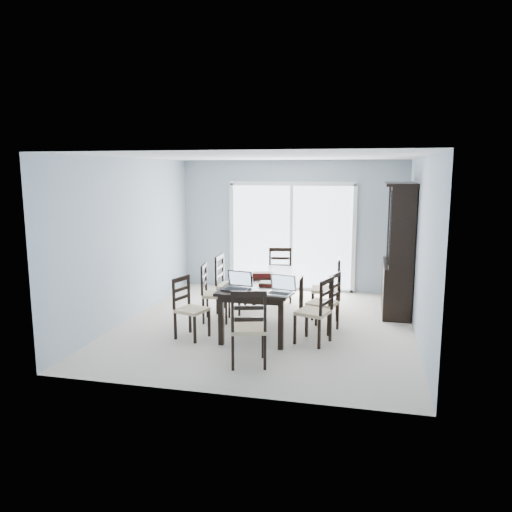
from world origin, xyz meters
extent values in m
plane|color=beige|center=(0.00, 0.00, 0.00)|extent=(5.00, 5.00, 0.00)
plane|color=white|center=(0.00, 0.00, 2.60)|extent=(5.00, 5.00, 0.00)
cube|color=#99A9B6|center=(0.00, 2.50, 1.30)|extent=(4.50, 0.02, 2.60)
cube|color=#99A9B6|center=(-2.25, 0.00, 1.30)|extent=(0.02, 5.00, 2.60)
cube|color=#99A9B6|center=(2.25, 0.00, 1.30)|extent=(0.02, 5.00, 2.60)
cube|color=gray|center=(0.00, 3.50, -0.05)|extent=(4.50, 2.00, 0.10)
cube|color=#99999E|center=(0.00, 4.50, 0.55)|extent=(4.50, 0.06, 1.10)
cube|color=black|center=(0.00, 0.00, 0.73)|extent=(1.00, 2.20, 0.04)
cube|color=black|center=(0.00, 0.00, 0.67)|extent=(0.88, 2.08, 0.10)
cube|color=black|center=(-0.42, -1.00, 0.34)|extent=(0.07, 0.07, 0.69)
cube|color=black|center=(0.42, -1.00, 0.34)|extent=(0.07, 0.07, 0.69)
cube|color=black|center=(-0.42, 1.00, 0.34)|extent=(0.07, 0.07, 0.69)
cube|color=black|center=(0.42, 1.00, 0.34)|extent=(0.07, 0.07, 0.69)
cube|color=black|center=(2.01, 1.25, 0.42)|extent=(0.45, 1.30, 0.85)
cube|color=black|center=(2.04, 1.25, 1.50)|extent=(0.38, 1.30, 1.30)
cube|color=black|center=(2.01, 1.25, 2.17)|extent=(0.50, 1.38, 0.05)
cube|color=black|center=(1.84, 0.83, 1.50)|extent=(0.02, 0.36, 1.18)
cube|color=black|center=(1.84, 1.25, 1.50)|extent=(0.02, 0.36, 1.18)
cube|color=black|center=(1.84, 1.67, 1.50)|extent=(0.02, 0.36, 1.18)
cube|color=silver|center=(0.00, 2.48, 1.05)|extent=(2.40, 0.02, 2.10)
cube|color=white|center=(0.00, 2.46, 2.14)|extent=(2.52, 0.05, 0.08)
cube|color=white|center=(0.00, 2.46, 1.05)|extent=(0.06, 0.05, 2.10)
cube|color=white|center=(0.00, 2.46, 0.03)|extent=(2.52, 0.05, 0.05)
cube|color=black|center=(-1.03, -0.60, 0.20)|extent=(0.04, 0.04, 0.39)
cube|color=black|center=(-1.13, -0.93, 0.20)|extent=(0.04, 0.04, 0.39)
cube|color=black|center=(-0.70, -0.70, 0.20)|extent=(0.04, 0.04, 0.39)
cube|color=black|center=(-0.80, -1.03, 0.20)|extent=(0.04, 0.04, 0.39)
cube|color=#C6B384|center=(-0.91, -0.81, 0.41)|extent=(0.48, 0.48, 0.05)
cube|color=black|center=(-1.03, 0.21, 0.21)|extent=(0.04, 0.04, 0.41)
cube|color=black|center=(-0.97, -0.15, 0.21)|extent=(0.04, 0.04, 0.41)
cube|color=black|center=(-0.67, 0.26, 0.21)|extent=(0.04, 0.04, 0.41)
cube|color=black|center=(-0.61, -0.10, 0.21)|extent=(0.04, 0.04, 0.41)
cube|color=#C6B384|center=(-0.82, 0.06, 0.44)|extent=(0.46, 0.46, 0.05)
cube|color=black|center=(-0.92, 0.80, 0.22)|extent=(0.04, 0.04, 0.43)
cube|color=black|center=(-0.92, 0.42, 0.22)|extent=(0.04, 0.04, 0.43)
cube|color=black|center=(-0.53, 0.80, 0.22)|extent=(0.04, 0.04, 0.43)
cube|color=black|center=(-0.54, 0.41, 0.22)|extent=(0.04, 0.04, 0.43)
cube|color=#C6B384|center=(-0.73, 0.61, 0.46)|extent=(0.43, 0.43, 0.05)
cube|color=black|center=(0.92, -0.87, 0.21)|extent=(0.04, 0.04, 0.42)
cube|color=black|center=(1.05, -0.51, 0.21)|extent=(0.04, 0.04, 0.42)
cube|color=black|center=(0.57, -0.74, 0.21)|extent=(0.04, 0.04, 0.42)
cube|color=black|center=(0.69, -0.39, 0.21)|extent=(0.04, 0.04, 0.42)
cube|color=#C6B384|center=(0.81, -0.63, 0.44)|extent=(0.52, 0.52, 0.05)
cube|color=black|center=(1.00, -0.28, 0.20)|extent=(0.04, 0.04, 0.40)
cube|color=black|center=(1.11, 0.05, 0.20)|extent=(0.04, 0.04, 0.40)
cube|color=black|center=(0.66, -0.17, 0.20)|extent=(0.04, 0.04, 0.40)
cube|color=black|center=(0.77, 0.16, 0.20)|extent=(0.04, 0.04, 0.40)
cube|color=#C6B384|center=(0.89, -0.06, 0.42)|extent=(0.49, 0.49, 0.05)
cube|color=black|center=(1.07, 0.47, 0.22)|extent=(0.04, 0.04, 0.45)
cube|color=black|center=(1.04, 0.86, 0.22)|extent=(0.04, 0.04, 0.45)
cube|color=black|center=(0.68, 0.44, 0.22)|extent=(0.04, 0.04, 0.45)
cube|color=black|center=(0.65, 0.83, 0.22)|extent=(0.04, 0.04, 0.45)
cube|color=#C6B384|center=(0.86, 0.65, 0.47)|extent=(0.47, 0.47, 0.05)
cube|color=black|center=(-0.02, -1.84, 0.22)|extent=(0.04, 0.04, 0.44)
cube|color=black|center=(0.36, -1.73, 0.22)|extent=(0.04, 0.04, 0.44)
cube|color=black|center=(-0.12, -1.46, 0.22)|extent=(0.04, 0.04, 0.44)
cube|color=black|center=(0.25, -1.36, 0.22)|extent=(0.04, 0.04, 0.44)
cube|color=#C6B384|center=(0.12, -1.60, 0.47)|extent=(0.53, 0.53, 0.05)
cube|color=black|center=(0.10, 1.74, 0.22)|extent=(0.04, 0.04, 0.43)
cube|color=black|center=(-0.27, 1.67, 0.22)|extent=(0.04, 0.04, 0.43)
cube|color=black|center=(0.17, 1.37, 0.22)|extent=(0.04, 0.04, 0.43)
cube|color=black|center=(-0.20, 1.30, 0.22)|extent=(0.04, 0.04, 0.43)
cube|color=#C6B384|center=(-0.05, 1.52, 0.46)|extent=(0.49, 0.49, 0.05)
cube|color=black|center=(-0.25, -0.82, 0.76)|extent=(0.40, 0.31, 0.02)
cube|color=silver|center=(-0.25, -0.82, 0.89)|extent=(0.33, 0.09, 0.19)
cube|color=#B9B9BB|center=(0.38, -0.94, 0.76)|extent=(0.41, 0.33, 0.02)
cube|color=silver|center=(0.38, -0.94, 0.89)|extent=(0.32, 0.11, 0.19)
cube|color=#9B2E13|center=(0.13, -0.41, 0.77)|extent=(0.26, 0.20, 0.03)
cube|color=gold|center=(0.14, -0.41, 0.79)|extent=(0.29, 0.24, 0.01)
cube|color=black|center=(0.13, -1.00, 0.76)|extent=(0.11, 0.09, 0.01)
cube|color=#531011|center=(-0.07, 0.07, 0.79)|extent=(0.34, 0.23, 0.08)
cube|color=brown|center=(-0.57, 3.42, 0.46)|extent=(1.88, 1.68, 0.93)
cube|color=gray|center=(-0.57, 3.42, 0.96)|extent=(1.94, 1.73, 0.06)
camera|label=1|loc=(1.55, -7.36, 2.40)|focal=35.00mm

